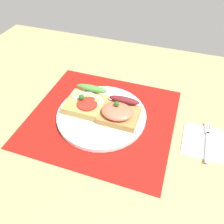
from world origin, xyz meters
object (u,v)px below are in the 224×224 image
(napkin, at_px, (207,142))
(fork, at_px, (208,140))
(plate, at_px, (102,115))
(sandwich_egg_tomato, at_px, (86,102))
(sandwich_salmon, at_px, (119,112))

(napkin, xyz_separation_m, fork, (-0.00, 0.00, 0.00))
(plate, distance_m, napkin, 0.28)
(sandwich_egg_tomato, xyz_separation_m, fork, (0.33, -0.01, -0.02))
(fork, bearing_deg, plate, -179.14)
(sandwich_salmon, distance_m, fork, 0.23)
(napkin, relative_size, fork, 0.90)
(plate, relative_size, fork, 1.84)
(sandwich_egg_tomato, bearing_deg, napkin, -2.57)
(sandwich_egg_tomato, bearing_deg, sandwich_salmon, -9.15)
(plate, xyz_separation_m, sandwich_egg_tomato, (-0.05, 0.02, 0.02))
(napkin, bearing_deg, plate, -179.86)
(plate, bearing_deg, sandwich_salmon, -0.53)
(sandwich_egg_tomato, bearing_deg, fork, -1.97)
(plate, height_order, fork, plate)
(napkin, height_order, fork, fork)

